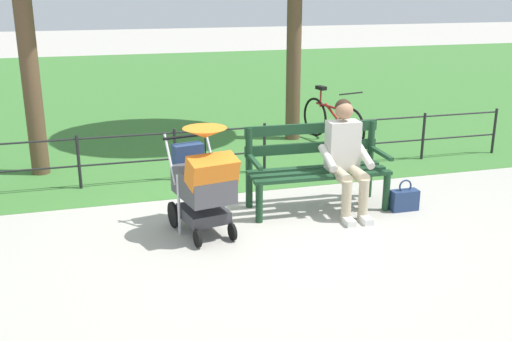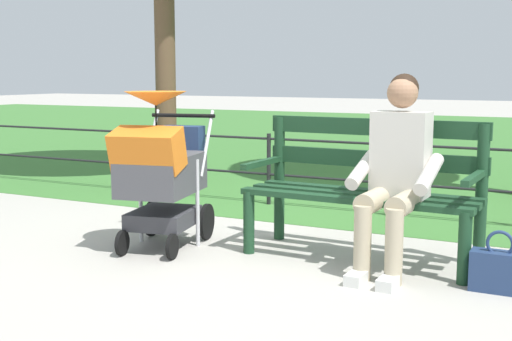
{
  "view_description": "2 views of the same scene",
  "coord_description": "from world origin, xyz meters",
  "px_view_note": "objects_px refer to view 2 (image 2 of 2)",
  "views": [
    {
      "loc": [
        1.63,
        5.97,
        2.49
      ],
      "look_at": [
        0.0,
        0.21,
        0.61
      ],
      "focal_mm": 41.62,
      "sensor_mm": 36.0,
      "label": 1
    },
    {
      "loc": [
        -2.2,
        4.32,
        1.27
      ],
      "look_at": [
        -0.1,
        0.17,
        0.6
      ],
      "focal_mm": 47.05,
      "sensor_mm": 36.0,
      "label": 2
    }
  ],
  "objects_px": {
    "park_bench": "(365,182)",
    "person_on_bench": "(395,167)",
    "stroller": "(161,168)",
    "handbag": "(499,271)"
  },
  "relations": [
    {
      "from": "person_on_bench",
      "to": "handbag",
      "type": "relative_size",
      "value": 3.45
    },
    {
      "from": "person_on_bench",
      "to": "stroller",
      "type": "xyz_separation_m",
      "value": [
        1.66,
        0.22,
        -0.08
      ]
    },
    {
      "from": "stroller",
      "to": "person_on_bench",
      "type": "bearing_deg",
      "value": -172.4
    },
    {
      "from": "park_bench",
      "to": "person_on_bench",
      "type": "xyz_separation_m",
      "value": [
        -0.27,
        0.22,
        0.15
      ]
    },
    {
      "from": "park_bench",
      "to": "stroller",
      "type": "distance_m",
      "value": 1.47
    },
    {
      "from": "handbag",
      "to": "stroller",
      "type": "bearing_deg",
      "value": 1.23
    },
    {
      "from": "person_on_bench",
      "to": "stroller",
      "type": "distance_m",
      "value": 1.68
    },
    {
      "from": "stroller",
      "to": "handbag",
      "type": "bearing_deg",
      "value": -178.77
    },
    {
      "from": "park_bench",
      "to": "stroller",
      "type": "xyz_separation_m",
      "value": [
        1.4,
        0.45,
        0.07
      ]
    },
    {
      "from": "person_on_bench",
      "to": "stroller",
      "type": "bearing_deg",
      "value": 7.6
    }
  ]
}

